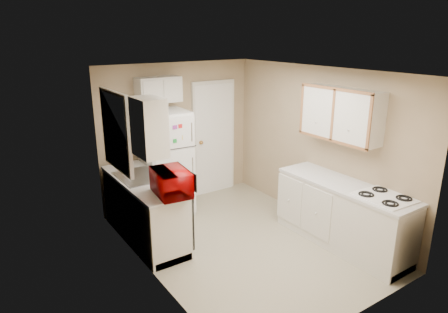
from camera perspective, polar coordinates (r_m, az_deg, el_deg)
floor at (r=5.84m, az=2.82°, el=-12.08°), size 3.80×3.80×0.00m
ceiling at (r=5.11m, az=3.22°, el=12.10°), size 3.80×3.80×0.00m
wall_left at (r=4.69m, az=-10.83°, el=-3.79°), size 3.80×3.80×0.00m
wall_right at (r=6.26m, az=13.29°, el=1.45°), size 3.80×3.80×0.00m
wall_back at (r=6.90m, az=-6.55°, el=3.27°), size 2.80×2.80×0.00m
wall_front at (r=4.11m, az=19.32°, el=-7.62°), size 2.80×2.80×0.00m
left_counter at (r=5.85m, az=-11.29°, el=-7.40°), size 0.60×1.80×0.90m
dishwasher at (r=5.45m, az=-5.95°, el=-8.60°), size 0.03×0.58×0.72m
sink at (r=5.82m, az=-12.11°, el=-3.20°), size 0.54×0.74×0.16m
microwave at (r=5.06m, az=-7.49°, el=-3.83°), size 0.62×0.40×0.39m
soap_bottle at (r=5.99m, az=-13.57°, el=-1.31°), size 0.09×0.09×0.19m
window_blinds at (r=5.52m, az=-15.08°, el=3.51°), size 0.10×0.98×1.08m
upper_cabinet_left at (r=4.76m, az=-10.65°, el=4.12°), size 0.30×0.45×0.70m
refrigerator at (r=6.48m, az=-8.29°, el=-0.93°), size 0.74×0.72×1.70m
cabinet_over_fridge at (r=6.44m, az=-9.35°, el=9.41°), size 0.70×0.30×0.40m
interior_door at (r=7.25m, az=-1.45°, el=2.60°), size 0.86×0.06×2.08m
right_counter at (r=5.82m, az=16.54°, el=-7.95°), size 0.60×2.00×0.90m
stove at (r=5.57m, az=21.38°, el=-10.33°), size 0.56×0.68×0.78m
upper_cabinet_right at (r=5.70m, az=16.36°, el=5.87°), size 0.30×1.20×0.70m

